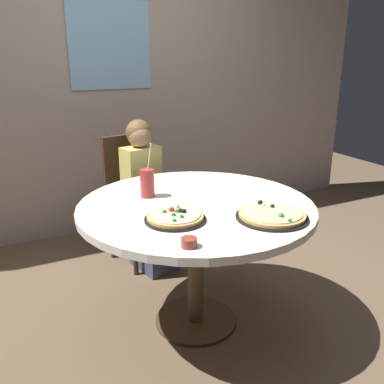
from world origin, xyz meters
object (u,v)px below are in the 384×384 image
(diner_child, at_px, (148,204))
(pizza_cheese, at_px, (272,215))
(dining_table, at_px, (196,219))
(pizza_veggie, at_px, (175,217))
(chair_wooden, at_px, (135,191))
(sauce_bowl, at_px, (189,242))
(soda_cup, at_px, (147,183))

(diner_child, xyz_separation_m, pizza_cheese, (0.22, -1.16, 0.28))
(dining_table, bearing_deg, pizza_veggie, -139.83)
(diner_child, height_order, pizza_veggie, diner_child)
(diner_child, bearing_deg, dining_table, -91.08)
(dining_table, height_order, diner_child, diner_child)
(diner_child, relative_size, pizza_veggie, 3.58)
(chair_wooden, height_order, pizza_cheese, chair_wooden)
(chair_wooden, xyz_separation_m, diner_child, (0.03, -0.18, -0.05))
(pizza_veggie, xyz_separation_m, pizza_cheese, (0.44, -0.19, -0.00))
(pizza_veggie, xyz_separation_m, sauce_bowl, (-0.07, -0.29, 0.00))
(soda_cup, bearing_deg, chair_wooden, 76.91)
(diner_child, bearing_deg, soda_cup, -109.91)
(chair_wooden, distance_m, pizza_cheese, 1.38)
(dining_table, distance_m, diner_child, 0.82)
(dining_table, bearing_deg, diner_child, 88.92)
(diner_child, height_order, soda_cup, diner_child)
(pizza_cheese, height_order, soda_cup, soda_cup)
(dining_table, distance_m, sauce_bowl, 0.55)
(dining_table, relative_size, pizza_veggie, 4.24)
(chair_wooden, relative_size, pizza_cheese, 2.65)
(dining_table, xyz_separation_m, sauce_bowl, (-0.27, -0.46, 0.11))
(pizza_veggie, bearing_deg, pizza_cheese, -23.38)
(diner_child, bearing_deg, pizza_veggie, -102.52)
(pizza_veggie, bearing_deg, dining_table, 40.17)
(sauce_bowl, bearing_deg, diner_child, 77.32)
(chair_wooden, distance_m, sauce_bowl, 1.49)
(pizza_cheese, bearing_deg, dining_table, 123.50)
(pizza_cheese, relative_size, soda_cup, 1.17)
(chair_wooden, bearing_deg, sauce_bowl, -99.87)
(dining_table, bearing_deg, chair_wooden, 91.07)
(diner_child, xyz_separation_m, soda_cup, (-0.21, -0.58, 0.35))
(chair_wooden, distance_m, soda_cup, 0.83)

